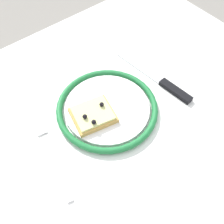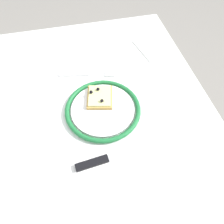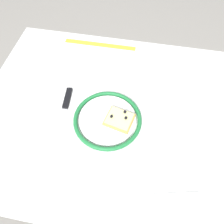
{
  "view_description": "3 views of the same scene",
  "coord_description": "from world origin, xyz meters",
  "px_view_note": "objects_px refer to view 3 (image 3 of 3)",
  "views": [
    {
      "loc": [
        -0.22,
        -0.25,
        1.26
      ],
      "look_at": [
        -0.01,
        0.01,
        0.77
      ],
      "focal_mm": 43.13,
      "sensor_mm": 36.0,
      "label": 1
    },
    {
      "loc": [
        0.37,
        -0.02,
        1.29
      ],
      "look_at": [
        0.02,
        0.07,
        0.75
      ],
      "focal_mm": 33.69,
      "sensor_mm": 36.0,
      "label": 2
    },
    {
      "loc": [
        -0.09,
        0.41,
        1.4
      ],
      "look_at": [
        -0.01,
        0.01,
        0.76
      ],
      "focal_mm": 34.79,
      "sensor_mm": 36.0,
      "label": 3
    }
  ],
  "objects_px": {
    "knife": "(66,106)",
    "pizza_slice_near": "(119,119)",
    "dining_table": "(110,124)",
    "measuring_tape": "(100,45)",
    "napkin": "(181,216)",
    "fork": "(156,122)",
    "plate": "(108,119)"
  },
  "relations": [
    {
      "from": "napkin",
      "to": "dining_table",
      "type": "bearing_deg",
      "value": -49.39
    },
    {
      "from": "knife",
      "to": "napkin",
      "type": "relative_size",
      "value": 1.69
    },
    {
      "from": "fork",
      "to": "measuring_tape",
      "type": "relative_size",
      "value": 0.63
    },
    {
      "from": "knife",
      "to": "dining_table",
      "type": "bearing_deg",
      "value": -176.55
    },
    {
      "from": "dining_table",
      "to": "napkin",
      "type": "relative_size",
      "value": 6.71
    },
    {
      "from": "knife",
      "to": "pizza_slice_near",
      "type": "bearing_deg",
      "value": 171.71
    },
    {
      "from": "knife",
      "to": "napkin",
      "type": "height_order",
      "value": "knife"
    },
    {
      "from": "dining_table",
      "to": "plate",
      "type": "bearing_deg",
      "value": 92.69
    },
    {
      "from": "dining_table",
      "to": "pizza_slice_near",
      "type": "bearing_deg",
      "value": 136.34
    },
    {
      "from": "dining_table",
      "to": "fork",
      "type": "height_order",
      "value": "fork"
    },
    {
      "from": "measuring_tape",
      "to": "fork",
      "type": "bearing_deg",
      "value": 127.43
    },
    {
      "from": "dining_table",
      "to": "pizza_slice_near",
      "type": "xyz_separation_m",
      "value": [
        -0.04,
        0.04,
        0.12
      ]
    },
    {
      "from": "dining_table",
      "to": "measuring_tape",
      "type": "distance_m",
      "value": 0.37
    },
    {
      "from": "dining_table",
      "to": "fork",
      "type": "bearing_deg",
      "value": 174.29
    },
    {
      "from": "fork",
      "to": "pizza_slice_near",
      "type": "bearing_deg",
      "value": 10.32
    },
    {
      "from": "plate",
      "to": "napkin",
      "type": "xyz_separation_m",
      "value": [
        -0.25,
        0.26,
        -0.01
      ]
    },
    {
      "from": "pizza_slice_near",
      "to": "plate",
      "type": "bearing_deg",
      "value": 1.61
    },
    {
      "from": "pizza_slice_near",
      "to": "fork",
      "type": "xyz_separation_m",
      "value": [
        -0.12,
        -0.02,
        -0.02
      ]
    },
    {
      "from": "dining_table",
      "to": "plate",
      "type": "relative_size",
      "value": 4.05
    },
    {
      "from": "dining_table",
      "to": "knife",
      "type": "distance_m",
      "value": 0.19
    },
    {
      "from": "measuring_tape",
      "to": "dining_table",
      "type": "bearing_deg",
      "value": 107.6
    },
    {
      "from": "plate",
      "to": "dining_table",
      "type": "bearing_deg",
      "value": -87.31
    },
    {
      "from": "plate",
      "to": "fork",
      "type": "bearing_deg",
      "value": -171.74
    },
    {
      "from": "plate",
      "to": "measuring_tape",
      "type": "relative_size",
      "value": 0.74
    },
    {
      "from": "knife",
      "to": "napkin",
      "type": "bearing_deg",
      "value": 145.26
    },
    {
      "from": "pizza_slice_near",
      "to": "fork",
      "type": "height_order",
      "value": "pizza_slice_near"
    },
    {
      "from": "fork",
      "to": "plate",
      "type": "bearing_deg",
      "value": 8.26
    },
    {
      "from": "dining_table",
      "to": "knife",
      "type": "xyz_separation_m",
      "value": [
        0.16,
        0.01,
        0.1
      ]
    },
    {
      "from": "measuring_tape",
      "to": "napkin",
      "type": "distance_m",
      "value": 0.73
    },
    {
      "from": "plate",
      "to": "knife",
      "type": "bearing_deg",
      "value": -10.61
    },
    {
      "from": "plate",
      "to": "fork",
      "type": "relative_size",
      "value": 1.18
    },
    {
      "from": "pizza_slice_near",
      "to": "knife",
      "type": "bearing_deg",
      "value": -8.29
    }
  ]
}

